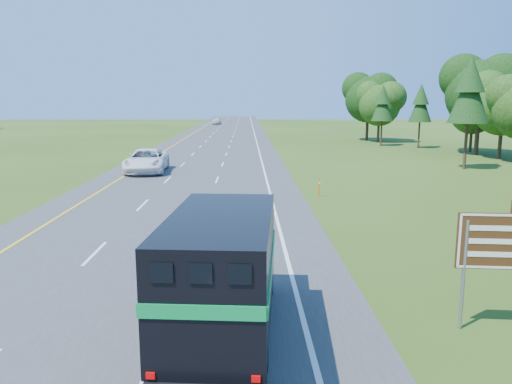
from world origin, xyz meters
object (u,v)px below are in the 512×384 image
(exit_sign, at_px, (499,246))
(horse_truck, at_px, (224,271))
(far_car, at_px, (217,121))
(white_suv, at_px, (147,161))

(exit_sign, bearing_deg, horse_truck, -170.87)
(horse_truck, height_order, far_car, horse_truck)
(horse_truck, height_order, white_suv, horse_truck)
(horse_truck, distance_m, white_suv, 30.28)
(white_suv, height_order, far_car, white_suv)
(horse_truck, xyz_separation_m, exit_sign, (6.85, 0.41, 0.45))
(exit_sign, bearing_deg, white_suv, 122.27)
(far_car, bearing_deg, white_suv, -87.70)
(horse_truck, bearing_deg, white_suv, 109.02)
(horse_truck, relative_size, white_suv, 1.10)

